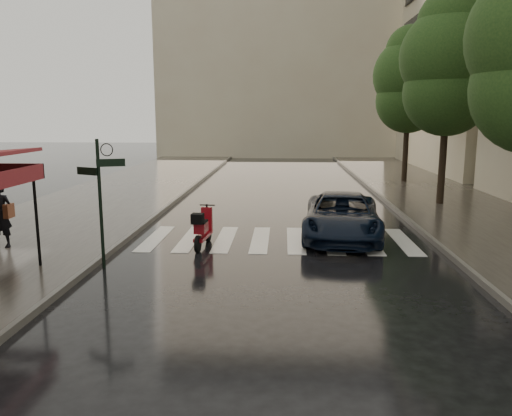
{
  "coord_description": "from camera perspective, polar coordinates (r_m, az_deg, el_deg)",
  "views": [
    {
      "loc": [
        3.1,
        -8.38,
        3.62
      ],
      "look_at": [
        2.45,
        3.6,
        1.4
      ],
      "focal_mm": 35.0,
      "sensor_mm": 36.0,
      "label": 1
    }
  ],
  "objects": [
    {
      "name": "parked_car",
      "position": [
        15.18,
        9.81,
        -0.91
      ],
      "size": [
        2.69,
        4.98,
        1.33
      ],
      "primitive_type": "imported",
      "rotation": [
        0.0,
        0.0,
        -0.1
      ],
      "color": "black",
      "rests_on": "ground"
    },
    {
      "name": "curb_near",
      "position": [
        21.18,
        -9.35,
        0.7
      ],
      "size": [
        0.12,
        60.0,
        0.16
      ],
      "primitive_type": "cube",
      "color": "#595651",
      "rests_on": "ground"
    },
    {
      "name": "haussmann_far",
      "position": [
        37.33,
        25.45,
        18.18
      ],
      "size": [
        8.0,
        16.0,
        18.5
      ],
      "primitive_type": "cube",
      "color": "#B9AA8D",
      "rests_on": "ground"
    },
    {
      "name": "tree_mid",
      "position": [
        21.45,
        21.2,
        15.07
      ],
      "size": [
        3.8,
        3.8,
        8.34
      ],
      "color": "black",
      "rests_on": "sidewalk_far"
    },
    {
      "name": "backdrop_building",
      "position": [
        46.82,
        3.1,
        18.29
      ],
      "size": [
        22.0,
        6.0,
        20.0
      ],
      "primitive_type": "cube",
      "color": "#B9AA8D",
      "rests_on": "ground"
    },
    {
      "name": "scooter",
      "position": [
        13.96,
        -6.13,
        -2.43
      ],
      "size": [
        0.49,
        1.68,
        1.11
      ],
      "rotation": [
        0.0,
        0.0,
        -0.08
      ],
      "color": "black",
      "rests_on": "ground"
    },
    {
      "name": "signpost",
      "position": [
        12.29,
        -17.39,
        1.64
      ],
      "size": [
        1.17,
        0.29,
        3.1
      ],
      "color": "black",
      "rests_on": "ground"
    },
    {
      "name": "curb_far",
      "position": [
        21.14,
        14.93,
        0.47
      ],
      "size": [
        0.12,
        60.0,
        0.16
      ],
      "primitive_type": "cube",
      "color": "#595651",
      "rests_on": "ground"
    },
    {
      "name": "tree_far",
      "position": [
        28.22,
        17.12,
        13.76
      ],
      "size": [
        3.8,
        3.8,
        8.16
      ],
      "color": "black",
      "rests_on": "sidewalk_far"
    },
    {
      "name": "sidewalk_near",
      "position": [
        22.04,
        -17.12,
        0.71
      ],
      "size": [
        6.0,
        60.0,
        0.12
      ],
      "primitive_type": "cube",
      "color": "#38332D",
      "rests_on": "ground"
    },
    {
      "name": "ground",
      "position": [
        9.64,
        -16.28,
        -12.01
      ],
      "size": [
        120.0,
        120.0,
        0.0
      ],
      "primitive_type": "plane",
      "color": "black",
      "rests_on": "ground"
    },
    {
      "name": "crosswalk",
      "position": [
        14.83,
        2.52,
        -3.64
      ],
      "size": [
        7.85,
        3.2,
        0.01
      ],
      "color": "silver",
      "rests_on": "ground"
    },
    {
      "name": "sidewalk_far",
      "position": [
        21.89,
        22.11,
        0.34
      ],
      "size": [
        5.5,
        60.0,
        0.12
      ],
      "primitive_type": "cube",
      "color": "#38332D",
      "rests_on": "ground"
    }
  ]
}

